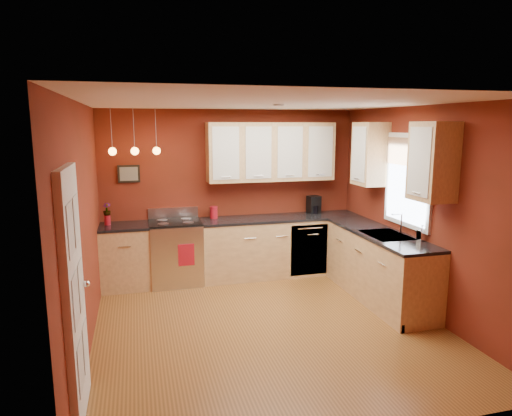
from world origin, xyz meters
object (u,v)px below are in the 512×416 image
object	(u,v)px
gas_range	(176,252)
soap_pump	(422,233)
sink	(386,236)
coffee_maker	(314,205)
red_canister	(214,212)

from	to	relation	value
gas_range	soap_pump	size ratio (longest dim) A/B	5.42
sink	soap_pump	world-z (taller)	sink
soap_pump	gas_range	bearing A→B (deg)	146.39
gas_range	coffee_maker	size ratio (longest dim) A/B	3.92
soap_pump	coffee_maker	bearing A→B (deg)	106.41
sink	red_canister	bearing A→B (deg)	140.93
sink	red_canister	xyz separation A→B (m)	(-2.02, 1.64, 0.12)
gas_range	soap_pump	xyz separation A→B (m)	(2.87, -1.91, 0.56)
red_canister	gas_range	bearing A→B (deg)	-167.28
coffee_maker	gas_range	bearing A→B (deg)	175.50
red_canister	soap_pump	world-z (taller)	soap_pump
gas_range	coffee_maker	world-z (taller)	coffee_maker
coffee_maker	soap_pump	xyz separation A→B (m)	(0.61, -2.06, -0.03)
gas_range	red_canister	size ratio (longest dim) A/B	5.95
coffee_maker	soap_pump	world-z (taller)	coffee_maker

